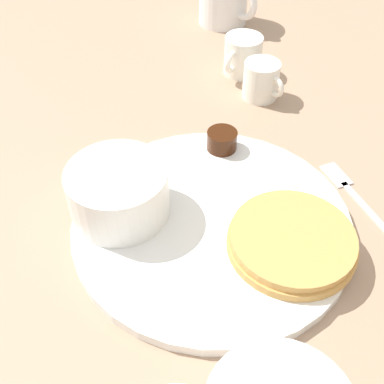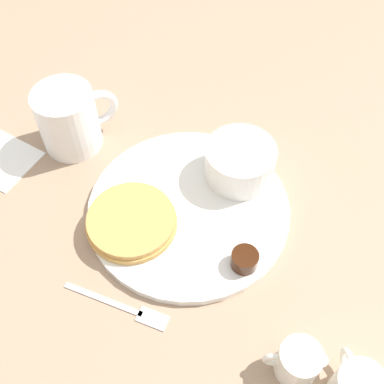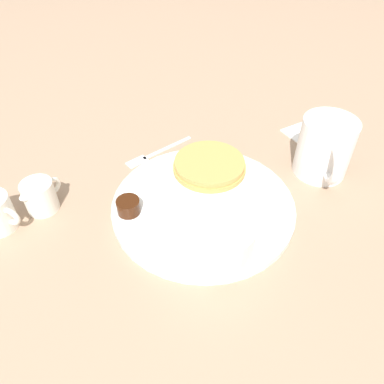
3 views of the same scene
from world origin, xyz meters
name	(u,v)px [view 1 (image 1 of 3)]	position (x,y,z in m)	size (l,w,h in m)	color
ground_plane	(212,227)	(0.00, 0.00, 0.00)	(4.00, 4.00, 0.00)	#9E7F66
plate	(212,223)	(0.00, 0.00, 0.01)	(0.28, 0.28, 0.01)	white
pancake_stack	(292,241)	(-0.06, -0.06, 0.02)	(0.12, 0.12, 0.02)	tan
bowl	(118,191)	(0.04, 0.09, 0.04)	(0.10, 0.10, 0.05)	white
syrup_cup	(222,140)	(0.10, -0.05, 0.02)	(0.04, 0.04, 0.02)	#38190A
butter_ramekin	(108,187)	(0.06, 0.09, 0.03)	(0.04, 0.04, 0.04)	white
creamer_pitcher_near	(261,80)	(0.21, -0.14, 0.03)	(0.07, 0.05, 0.05)	white
creamer_pitcher_far	(243,55)	(0.27, -0.14, 0.03)	(0.06, 0.07, 0.06)	white
fork	(354,194)	(0.00, -0.16, 0.00)	(0.14, 0.02, 0.00)	silver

